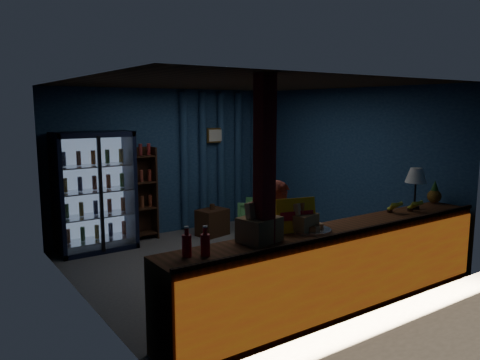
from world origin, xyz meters
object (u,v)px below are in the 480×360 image
at_px(table_lamp, 416,177).
at_px(shopkeeper, 280,242).
at_px(green_chair, 257,214).
at_px(pastry_tray, 311,229).

bearing_deg(table_lamp, shopkeeper, 167.46).
relative_size(green_chair, pastry_tray, 1.42).
distance_m(pastry_tray, table_lamp, 1.93).
relative_size(shopkeeper, pastry_tray, 3.28).
distance_m(green_chair, pastry_tray, 3.75).
bearing_deg(shopkeeper, table_lamp, -7.37).
xyz_separation_m(green_chair, table_lamp, (0.18, -3.22, 1.09)).
distance_m(green_chair, table_lamp, 3.41).
bearing_deg(pastry_tray, green_chair, 62.50).
relative_size(shopkeeper, green_chair, 2.32).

